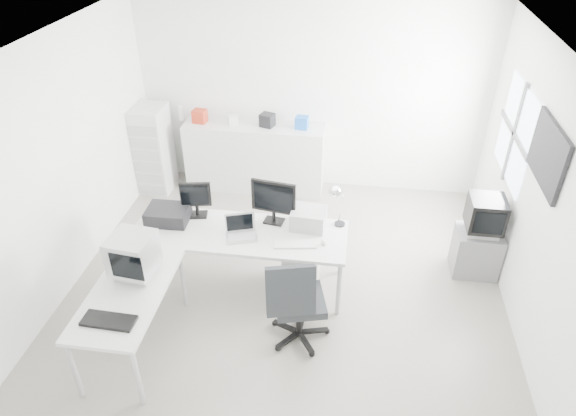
# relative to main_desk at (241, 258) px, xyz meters

# --- Properties ---
(floor) EXTENTS (5.00, 5.00, 0.01)m
(floor) POSITION_rel_main_desk_xyz_m (0.52, -0.02, -0.38)
(floor) COLOR #B1AD9F
(floor) RESTS_ON ground
(ceiling) EXTENTS (5.00, 5.00, 0.01)m
(ceiling) POSITION_rel_main_desk_xyz_m (0.52, -0.02, 2.42)
(ceiling) COLOR white
(ceiling) RESTS_ON back_wall
(back_wall) EXTENTS (5.00, 0.02, 2.80)m
(back_wall) POSITION_rel_main_desk_xyz_m (0.52, 2.48, 1.02)
(back_wall) COLOR white
(back_wall) RESTS_ON floor
(left_wall) EXTENTS (0.02, 5.00, 2.80)m
(left_wall) POSITION_rel_main_desk_xyz_m (-1.98, -0.02, 1.02)
(left_wall) COLOR white
(left_wall) RESTS_ON floor
(right_wall) EXTENTS (0.02, 5.00, 2.80)m
(right_wall) POSITION_rel_main_desk_xyz_m (3.02, -0.02, 1.02)
(right_wall) COLOR white
(right_wall) RESTS_ON floor
(window) EXTENTS (0.02, 1.20, 1.10)m
(window) POSITION_rel_main_desk_xyz_m (3.00, 1.18, 1.23)
(window) COLOR white
(window) RESTS_ON right_wall
(wall_picture) EXTENTS (0.04, 0.90, 0.60)m
(wall_picture) POSITION_rel_main_desk_xyz_m (2.99, 0.08, 1.52)
(wall_picture) COLOR black
(wall_picture) RESTS_ON right_wall
(main_desk) EXTENTS (2.40, 0.80, 0.75)m
(main_desk) POSITION_rel_main_desk_xyz_m (0.00, 0.00, 0.00)
(main_desk) COLOR silver
(main_desk) RESTS_ON floor
(side_desk) EXTENTS (0.70, 1.40, 0.75)m
(side_desk) POSITION_rel_main_desk_xyz_m (-0.85, -1.10, 0.00)
(side_desk) COLOR silver
(side_desk) RESTS_ON floor
(drawer_pedestal) EXTENTS (0.40, 0.50, 0.60)m
(drawer_pedestal) POSITION_rel_main_desk_xyz_m (0.70, 0.05, -0.08)
(drawer_pedestal) COLOR silver
(drawer_pedestal) RESTS_ON floor
(inkjet_printer) EXTENTS (0.48, 0.38, 0.17)m
(inkjet_printer) POSITION_rel_main_desk_xyz_m (-0.85, 0.10, 0.46)
(inkjet_printer) COLOR black
(inkjet_printer) RESTS_ON main_desk
(lcd_monitor_small) EXTENTS (0.38, 0.26, 0.44)m
(lcd_monitor_small) POSITION_rel_main_desk_xyz_m (-0.55, 0.25, 0.60)
(lcd_monitor_small) COLOR black
(lcd_monitor_small) RESTS_ON main_desk
(lcd_monitor_large) EXTENTS (0.54, 0.28, 0.53)m
(lcd_monitor_large) POSITION_rel_main_desk_xyz_m (0.35, 0.25, 0.64)
(lcd_monitor_large) COLOR black
(lcd_monitor_large) RESTS_ON main_desk
(laptop) EXTENTS (0.43, 0.44, 0.22)m
(laptop) POSITION_rel_main_desk_xyz_m (0.05, -0.10, 0.49)
(laptop) COLOR #B7B7BA
(laptop) RESTS_ON main_desk
(white_keyboard) EXTENTS (0.47, 0.21, 0.02)m
(white_keyboard) POSITION_rel_main_desk_xyz_m (0.65, -0.15, 0.38)
(white_keyboard) COLOR silver
(white_keyboard) RESTS_ON main_desk
(white_mouse) EXTENTS (0.06, 0.06, 0.06)m
(white_mouse) POSITION_rel_main_desk_xyz_m (0.95, -0.10, 0.41)
(white_mouse) COLOR silver
(white_mouse) RESTS_ON main_desk
(laser_printer) EXTENTS (0.40, 0.35, 0.22)m
(laser_printer) POSITION_rel_main_desk_xyz_m (0.75, 0.22, 0.48)
(laser_printer) COLOR #A1A1A1
(laser_printer) RESTS_ON main_desk
(desk_lamp) EXTENTS (0.19, 0.19, 0.44)m
(desk_lamp) POSITION_rel_main_desk_xyz_m (1.10, 0.30, 0.60)
(desk_lamp) COLOR silver
(desk_lamp) RESTS_ON main_desk
(crt_monitor) EXTENTS (0.48, 0.48, 0.50)m
(crt_monitor) POSITION_rel_main_desk_xyz_m (-0.85, -0.85, 0.63)
(crt_monitor) COLOR #B7B7BA
(crt_monitor) RESTS_ON side_desk
(black_keyboard) EXTENTS (0.49, 0.21, 0.03)m
(black_keyboard) POSITION_rel_main_desk_xyz_m (-0.85, -1.50, 0.39)
(black_keyboard) COLOR black
(black_keyboard) RESTS_ON side_desk
(office_chair) EXTENTS (0.78, 0.78, 1.11)m
(office_chair) POSITION_rel_main_desk_xyz_m (0.77, -0.73, 0.18)
(office_chair) COLOR #282A2D
(office_chair) RESTS_ON floor
(tv_cabinet) EXTENTS (0.53, 0.43, 0.57)m
(tv_cabinet) POSITION_rel_main_desk_xyz_m (2.74, 0.62, -0.09)
(tv_cabinet) COLOR slate
(tv_cabinet) RESTS_ON floor
(crt_tv) EXTENTS (0.50, 0.48, 0.45)m
(crt_tv) POSITION_rel_main_desk_xyz_m (2.74, 0.62, 0.42)
(crt_tv) COLOR black
(crt_tv) RESTS_ON tv_cabinet
(sideboard) EXTENTS (2.06, 0.51, 1.03)m
(sideboard) POSITION_rel_main_desk_xyz_m (-0.27, 2.22, 0.14)
(sideboard) COLOR silver
(sideboard) RESTS_ON floor
(clutter_box_a) EXTENTS (0.21, 0.19, 0.19)m
(clutter_box_a) POSITION_rel_main_desk_xyz_m (-1.07, 2.22, 0.75)
(clutter_box_a) COLOR #B23019
(clutter_box_a) RESTS_ON sideboard
(clutter_box_b) EXTENTS (0.17, 0.16, 0.14)m
(clutter_box_b) POSITION_rel_main_desk_xyz_m (-0.57, 2.22, 0.72)
(clutter_box_b) COLOR silver
(clutter_box_b) RESTS_ON sideboard
(clutter_box_c) EXTENTS (0.23, 0.22, 0.19)m
(clutter_box_c) POSITION_rel_main_desk_xyz_m (-0.07, 2.22, 0.75)
(clutter_box_c) COLOR black
(clutter_box_c) RESTS_ON sideboard
(clutter_box_d) EXTENTS (0.19, 0.17, 0.18)m
(clutter_box_d) POSITION_rel_main_desk_xyz_m (0.43, 2.22, 0.74)
(clutter_box_d) COLOR blue
(clutter_box_d) RESTS_ON sideboard
(clutter_bottle) EXTENTS (0.07, 0.07, 0.22)m
(clutter_bottle) POSITION_rel_main_desk_xyz_m (-1.37, 2.26, 0.76)
(clutter_bottle) COLOR silver
(clutter_bottle) RESTS_ON sideboard
(filing_cabinet) EXTENTS (0.46, 0.55, 1.32)m
(filing_cabinet) POSITION_rel_main_desk_xyz_m (-1.76, 1.98, 0.28)
(filing_cabinet) COLOR silver
(filing_cabinet) RESTS_ON floor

